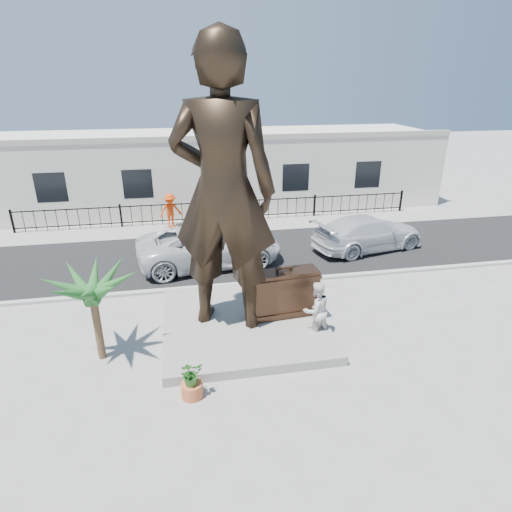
{
  "coord_description": "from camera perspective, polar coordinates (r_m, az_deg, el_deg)",
  "views": [
    {
      "loc": [
        -2.32,
        -10.51,
        7.64
      ],
      "look_at": [
        0.0,
        2.0,
        2.3
      ],
      "focal_mm": 30.0,
      "sensor_mm": 36.0,
      "label": 1
    }
  ],
  "objects": [
    {
      "name": "worker",
      "position": [
        23.73,
        -11.33,
        5.95
      ],
      "size": [
        1.35,
        1.01,
        1.87
      ],
      "primitive_type": "imported",
      "rotation": [
        0.0,
        0.0,
        0.29
      ],
      "color": "red",
      "rests_on": "far_sidewalk"
    },
    {
      "name": "plinth",
      "position": [
        14.27,
        -1.63,
        -8.9
      ],
      "size": [
        5.2,
        5.2,
        0.3
      ],
      "primitive_type": "cube",
      "color": "gray",
      "rests_on": "ground"
    },
    {
      "name": "building",
      "position": [
        28.14,
        -5.69,
        11.51
      ],
      "size": [
        28.0,
        7.0,
        4.4
      ],
      "primitive_type": "cube",
      "color": "silver",
      "rests_on": "ground"
    },
    {
      "name": "car_white",
      "position": [
        18.7,
        -6.17,
        1.42
      ],
      "size": [
        6.55,
        3.67,
        1.73
      ],
      "primitive_type": "imported",
      "rotation": [
        0.0,
        0.0,
        1.7
      ],
      "color": "silver",
      "rests_on": "street"
    },
    {
      "name": "suitcase",
      "position": [
        14.09,
        3.67,
        -4.98
      ],
      "size": [
        2.3,
        0.91,
        1.58
      ],
      "primitive_type": "cube",
      "rotation": [
        0.0,
        0.0,
        0.09
      ],
      "color": "#332015",
      "rests_on": "plinth"
    },
    {
      "name": "ground",
      "position": [
        13.2,
        1.62,
        -12.61
      ],
      "size": [
        100.0,
        100.0,
        0.0
      ],
      "primitive_type": "plane",
      "color": "#9E9991",
      "rests_on": "ground"
    },
    {
      "name": "car_silver",
      "position": [
        21.01,
        14.73,
        3.03
      ],
      "size": [
        5.88,
        3.43,
        1.6
      ],
      "primitive_type": "imported",
      "rotation": [
        0.0,
        0.0,
        1.8
      ],
      "color": "silver",
      "rests_on": "street"
    },
    {
      "name": "curb",
      "position": [
        16.97,
        -1.54,
        -3.77
      ],
      "size": [
        40.0,
        0.25,
        0.12
      ],
      "primitive_type": "cube",
      "color": "#A5A399",
      "rests_on": "ground"
    },
    {
      "name": "far_sidewalk",
      "position": [
        23.88,
        -4.39,
        4.06
      ],
      "size": [
        40.0,
        2.5,
        0.02
      ],
      "primitive_type": "cube",
      "color": "#9E9991",
      "rests_on": "ground"
    },
    {
      "name": "statue",
      "position": [
        12.54,
        -4.43,
        8.6
      ],
      "size": [
        3.62,
        2.96,
        8.57
      ],
      "primitive_type": "imported",
      "rotation": [
        0.0,
        0.0,
        2.81
      ],
      "color": "black",
      "rests_on": "plinth"
    },
    {
      "name": "fence",
      "position": [
        24.46,
        -4.64,
        5.96
      ],
      "size": [
        22.0,
        0.1,
        1.2
      ],
      "primitive_type": "cube",
      "color": "black",
      "rests_on": "ground"
    },
    {
      "name": "street",
      "position": [
        20.15,
        -3.11,
        0.47
      ],
      "size": [
        40.0,
        7.0,
        0.01
      ],
      "primitive_type": "cube",
      "color": "black",
      "rests_on": "ground"
    },
    {
      "name": "shrub",
      "position": [
        11.32,
        -8.68,
        -15.22
      ],
      "size": [
        0.73,
        0.69,
        0.64
      ],
      "primitive_type": "imported",
      "rotation": [
        0.0,
        0.0,
        0.41
      ],
      "color": "#29621F",
      "rests_on": "planter"
    },
    {
      "name": "planter",
      "position": [
        11.64,
        -8.52,
        -17.24
      ],
      "size": [
        0.56,
        0.56,
        0.4
      ],
      "primitive_type": "cylinder",
      "color": "#BC5B31",
      "rests_on": "ground"
    },
    {
      "name": "palm_tree",
      "position": [
        13.73,
        -19.75,
        -12.59
      ],
      "size": [
        1.8,
        1.8,
        3.2
      ],
      "primitive_type": null,
      "color": "#1E531F",
      "rests_on": "ground"
    },
    {
      "name": "tourist",
      "position": [
        13.53,
        8.02,
        -7.14
      ],
      "size": [
        1.08,
        0.94,
        1.89
      ],
      "primitive_type": "imported",
      "rotation": [
        0.0,
        0.0,
        3.42
      ],
      "color": "silver",
      "rests_on": "ground"
    }
  ]
}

